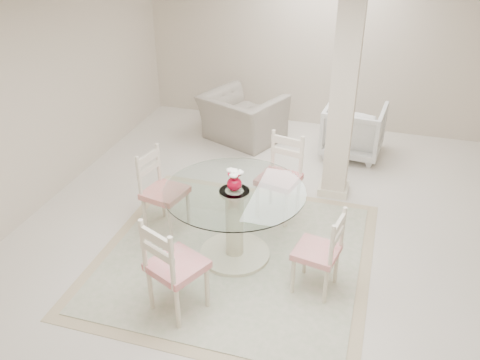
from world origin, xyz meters
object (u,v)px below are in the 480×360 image
(dining_table, at_px, (235,224))
(recliner_taupe, at_px, (242,118))
(dining_chair_west, at_px, (159,185))
(dining_chair_south, at_px, (170,262))
(dining_chair_north, at_px, (282,171))
(armchair_white, at_px, (353,130))
(column, at_px, (343,95))
(red_vase, at_px, (234,180))
(side_table, at_px, (257,132))
(dining_chair_east, at_px, (324,247))

(dining_table, distance_m, recliner_taupe, 3.02)
(dining_chair_west, height_order, dining_chair_south, dining_chair_south)
(dining_chair_south, distance_m, recliner_taupe, 3.93)
(dining_chair_north, height_order, armchair_white, dining_chair_north)
(column, bearing_deg, armchair_white, 84.95)
(column, relative_size, red_vase, 11.47)
(red_vase, xyz_separation_m, recliner_taupe, (-0.77, 2.92, -0.58))
(dining_chair_west, xyz_separation_m, recliner_taupe, (0.21, 2.63, -0.20))
(dining_chair_north, height_order, side_table, dining_chair_north)
(dining_chair_west, xyz_separation_m, side_table, (0.49, 2.50, -0.35))
(armchair_white, bearing_deg, red_vase, 76.75)
(dining_chair_east, height_order, recliner_taupe, dining_chair_east)
(dining_chair_east, height_order, side_table, dining_chair_east)
(dining_chair_east, height_order, dining_chair_west, dining_chair_west)
(dining_chair_south, relative_size, side_table, 2.34)
(column, relative_size, recliner_taupe, 2.35)
(dining_chair_east, relative_size, armchair_white, 1.17)
(dining_chair_west, relative_size, recliner_taupe, 0.95)
(dining_chair_east, relative_size, dining_chair_south, 0.89)
(dining_table, distance_m, armchair_white, 3.05)
(red_vase, xyz_separation_m, armchair_white, (0.96, 2.90, -0.56))
(dining_chair_east, bearing_deg, recliner_taupe, -140.94)
(dining_chair_east, bearing_deg, side_table, -143.99)
(dining_table, xyz_separation_m, recliner_taupe, (-0.77, 2.92, -0.05))
(red_vase, xyz_separation_m, dining_chair_west, (-0.98, 0.28, -0.38))
(column, relative_size, dining_chair_north, 2.38)
(dining_chair_south, bearing_deg, recliner_taupe, -58.36)
(column, bearing_deg, dining_table, -116.81)
(dining_table, relative_size, red_vase, 6.18)
(red_vase, height_order, dining_chair_north, dining_chair_north)
(dining_chair_east, distance_m, dining_chair_west, 2.04)
(red_vase, height_order, recliner_taupe, red_vase)
(dining_chair_north, bearing_deg, red_vase, -93.67)
(column, distance_m, recliner_taupe, 2.26)
(dining_table, height_order, side_table, dining_table)
(dining_chair_north, distance_m, dining_chair_south, 2.05)
(dining_chair_north, relative_size, recliner_taupe, 0.99)
(side_table, bearing_deg, dining_table, -80.05)
(armchair_white, bearing_deg, column, 90.05)
(dining_chair_south, bearing_deg, armchair_white, -83.22)
(column, distance_m, side_table, 2.06)
(dining_chair_south, bearing_deg, dining_table, -82.22)
(recliner_taupe, bearing_deg, dining_chair_south, 119.85)
(dining_chair_east, xyz_separation_m, recliner_taupe, (-1.74, 3.20, -0.16))
(recliner_taupe, distance_m, side_table, 0.34)
(red_vase, height_order, side_table, red_vase)
(dining_chair_north, xyz_separation_m, recliner_taupe, (-1.05, 1.93, -0.22))
(column, xyz_separation_m, armchair_white, (0.11, 1.21, -0.96))
(red_vase, distance_m, dining_chair_south, 1.08)
(column, height_order, red_vase, column)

